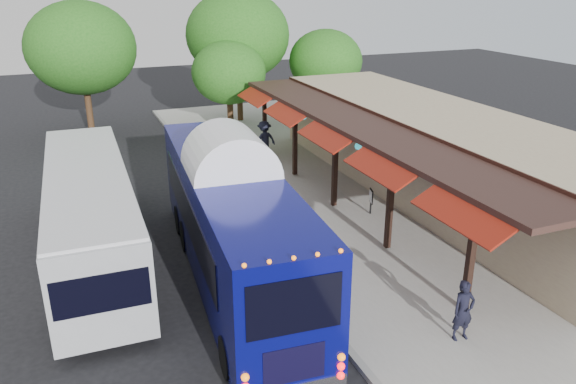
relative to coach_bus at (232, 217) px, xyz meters
name	(u,v)px	position (x,y,z in m)	size (l,w,h in m)	color
ground	(282,274)	(1.45, -0.39, -2.03)	(90.00, 90.00, 0.00)	black
sidewalk	(361,204)	(6.45, 3.61, -1.95)	(10.00, 40.00, 0.15)	#9E9B93
curb	(244,223)	(1.50, 3.61, -1.95)	(0.20, 40.00, 0.16)	gray
station_shelter	(434,153)	(9.83, 3.61, -0.18)	(8.15, 20.00, 3.60)	tan
coach_bus	(232,217)	(0.00, 0.00, 0.00)	(3.36, 11.93, 3.78)	#080A62
city_bus	(90,211)	(-3.86, 2.90, -0.34)	(2.72, 11.39, 3.05)	#979B9F
ped_a	(463,311)	(4.31, -5.39, -1.07)	(0.59, 0.39, 1.63)	black
ped_b	(285,217)	(2.23, 1.35, -0.91)	(0.94, 0.73, 1.93)	black
ped_c	(229,162)	(2.24, 8.04, -0.97)	(1.06, 0.44, 1.81)	black
ped_d	(264,140)	(4.85, 10.63, -0.92)	(1.24, 0.71, 1.92)	black
sign_board	(371,197)	(6.23, 2.46, -1.21)	(0.17, 0.44, 0.99)	black
tree_left	(229,73)	(4.77, 16.24, 1.58)	(4.23, 4.23, 5.41)	#382314
tree_mid	(238,35)	(6.19, 18.87, 3.34)	(6.29, 6.29, 8.05)	#382314
tree_right	(325,61)	(11.11, 16.78, 1.82)	(4.51, 4.51, 5.77)	#382314
tree_far	(81,48)	(-2.87, 18.48, 3.03)	(5.93, 5.93, 7.59)	#382314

